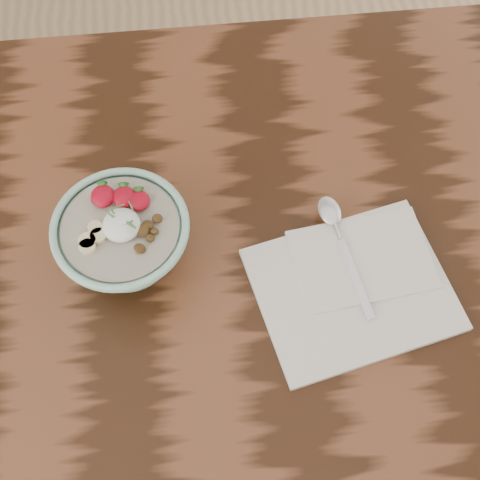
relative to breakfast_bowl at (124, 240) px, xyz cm
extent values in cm
cube|color=black|center=(-1.36, -4.22, -7.75)|extent=(160.00, 90.00, 4.00)
cylinder|color=#9ED5BE|center=(-0.01, -0.05, -5.21)|extent=(7.46, 7.46, 1.07)
torus|color=#9ED5BE|center=(-0.01, -0.05, 3.49)|extent=(16.96, 16.96, 0.98)
cylinder|color=#B6AE97|center=(-0.01, -0.05, 2.95)|extent=(14.38, 14.38, 0.89)
ellipsoid|color=white|center=(0.33, -0.24, 4.29)|extent=(4.63, 4.63, 2.55)
ellipsoid|color=#AA071B|center=(0.72, 3.69, 4.18)|extent=(2.85, 3.13, 1.57)
cone|color=#286623|center=(0.72, 4.98, 4.48)|extent=(1.40, 1.03, 1.52)
ellipsoid|color=#AA071B|center=(-1.87, 4.07, 4.21)|extent=(2.95, 3.25, 1.62)
cone|color=#286623|center=(-1.87, 5.40, 4.51)|extent=(1.40, 1.03, 1.52)
ellipsoid|color=#AA071B|center=(2.55, 3.03, 4.12)|extent=(2.61, 2.87, 1.44)
cone|color=#286623|center=(2.55, 4.20, 4.42)|extent=(1.40, 1.03, 1.52)
cylinder|color=beige|center=(-3.80, -1.72, 3.80)|extent=(2.14, 2.14, 0.70)
cylinder|color=beige|center=(-2.86, -0.03, 3.80)|extent=(1.81, 1.81, 0.70)
cylinder|color=beige|center=(-2.50, -1.15, 3.80)|extent=(1.97, 1.97, 0.70)
cylinder|color=beige|center=(-3.82, -2.51, 3.80)|extent=(2.03, 2.03, 0.70)
ellipsoid|color=brown|center=(4.58, 0.48, 3.85)|extent=(1.64, 1.61, 0.90)
ellipsoid|color=brown|center=(4.16, -1.20, 3.78)|extent=(1.23, 1.07, 0.67)
ellipsoid|color=brown|center=(3.64, -2.07, 3.78)|extent=(1.46, 1.46, 0.63)
ellipsoid|color=brown|center=(2.36, -3.39, 3.93)|extent=(1.95, 1.90, 0.92)
ellipsoid|color=brown|center=(3.45, -0.31, 3.91)|extent=(1.84, 1.75, 0.91)
ellipsoid|color=brown|center=(2.91, -1.40, 3.84)|extent=(1.58, 1.52, 0.66)
ellipsoid|color=brown|center=(2.71, -1.03, 4.01)|extent=(1.94, 1.98, 1.03)
cylinder|color=#3B7B34|center=(1.77, -0.98, 5.40)|extent=(0.94, 1.04, 0.22)
cylinder|color=#3B7B34|center=(-0.39, 0.43, 5.40)|extent=(1.29, 0.83, 0.23)
cylinder|color=#3B7B34|center=(0.41, 1.79, 5.40)|extent=(1.13, 0.39, 0.22)
cylinder|color=#3B7B34|center=(1.10, -0.47, 5.40)|extent=(0.86, 0.64, 0.21)
cylinder|color=#3B7B34|center=(1.03, -0.30, 5.40)|extent=(0.63, 1.14, 0.22)
cylinder|color=#3B7B34|center=(1.72, 1.57, 5.40)|extent=(0.70, 1.53, 0.23)
cylinder|color=#3B7B34|center=(1.61, -1.04, 5.40)|extent=(1.05, 0.83, 0.22)
cylinder|color=#3B7B34|center=(1.38, -0.62, 5.40)|extent=(1.04, 0.66, 0.22)
cylinder|color=#3B7B34|center=(-0.85, 0.71, 5.40)|extent=(1.07, 1.22, 0.23)
cylinder|color=#3B7B34|center=(-0.54, 1.24, 5.40)|extent=(0.59, 1.11, 0.22)
cylinder|color=#3B7B34|center=(0.29, -0.02, 5.40)|extent=(1.06, 1.26, 0.23)
cylinder|color=#3B7B34|center=(0.34, -0.53, 5.40)|extent=(0.88, 0.93, 0.22)
cube|color=white|center=(28.41, -7.39, -5.28)|extent=(28.02, 24.48, 0.94)
cube|color=white|center=(30.28, -3.65, -4.53)|extent=(19.05, 14.13, 0.56)
cube|color=silver|center=(28.79, -6.41, -4.07)|extent=(3.06, 11.58, 0.35)
cylinder|color=silver|center=(27.54, 0.77, -3.90)|extent=(1.21, 3.09, 0.70)
ellipsoid|color=silver|center=(27.05, 3.62, -3.77)|extent=(3.82, 5.07, 0.96)
camera|label=1|loc=(10.56, -39.28, 74.36)|focal=50.00mm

